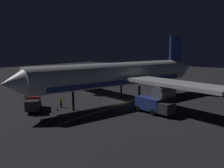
{
  "coord_description": "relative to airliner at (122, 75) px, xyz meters",
  "views": [
    {
      "loc": [
        -24.71,
        34.61,
        9.61
      ],
      "look_at": [
        0.0,
        2.0,
        3.5
      ],
      "focal_mm": 38.93,
      "sensor_mm": 36.0,
      "label": 1
    }
  ],
  "objects": [
    {
      "name": "apron_guide_stripe",
      "position": [
        -1.23,
        4.6,
        -4.82
      ],
      "size": [
        0.6,
        24.11,
        0.01
      ],
      "primitive_type": "cube",
      "rotation": [
        0.0,
        0.0,
        0.01
      ],
      "color": "gold",
      "rests_on": "ground_plane"
    },
    {
      "name": "traffic_cone_under_wing",
      "position": [
        -5.8,
        3.49,
        -4.57
      ],
      "size": [
        0.5,
        0.5,
        0.55
      ],
      "color": "#EA590F",
      "rests_on": "ground_plane"
    },
    {
      "name": "baggage_truck",
      "position": [
        7.6,
        13.18,
        -3.65
      ],
      "size": [
        5.65,
        5.09,
        2.25
      ],
      "color": "maroon",
      "rests_on": "ground_plane"
    },
    {
      "name": "catering_truck",
      "position": [
        -8.25,
        3.62,
        -3.63
      ],
      "size": [
        6.38,
        3.4,
        2.28
      ],
      "color": "navy",
      "rests_on": "ground_plane"
    },
    {
      "name": "ground_plane",
      "position": [
        0.15,
        0.6,
        -4.92
      ],
      "size": [
        180.0,
        180.0,
        0.2
      ],
      "primitive_type": "cube",
      "color": "#26262C"
    },
    {
      "name": "traffic_cone_near_left",
      "position": [
        2.42,
        9.76,
        -4.57
      ],
      "size": [
        0.5,
        0.5,
        0.55
      ],
      "color": "#EA590F",
      "rests_on": "ground_plane"
    },
    {
      "name": "traffic_cone_near_right",
      "position": [
        4.5,
        11.03,
        -4.57
      ],
      "size": [
        0.5,
        0.5,
        0.55
      ],
      "color": "#EA590F",
      "rests_on": "ground_plane"
    },
    {
      "name": "airliner",
      "position": [
        0.0,
        0.0,
        0.0
      ],
      "size": [
        38.28,
        40.36,
        12.08
      ],
      "color": "white",
      "rests_on": "ground_plane"
    },
    {
      "name": "ground_crew_worker",
      "position": [
        5.33,
        9.52,
        -3.94
      ],
      "size": [
        0.4,
        0.4,
        1.74
      ],
      "color": "black",
      "rests_on": "ground_plane"
    }
  ]
}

